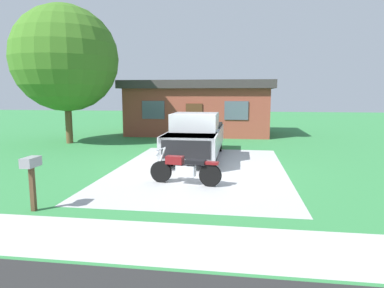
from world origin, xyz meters
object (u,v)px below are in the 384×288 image
motorcycle (185,169)px  shade_tree (65,59)px  neighbor_house (199,107)px  pickup_truck (196,135)px  mailbox (31,169)px

motorcycle → shade_tree: shade_tree is taller
shade_tree → neighbor_house: size_ratio=0.76×
pickup_truck → mailbox: bearing=-112.1°
pickup_truck → shade_tree: shade_tree is taller
motorcycle → mailbox: size_ratio=1.74×
motorcycle → mailbox: 4.17m
motorcycle → neighbor_house: size_ratio=0.23×
mailbox → shade_tree: (-4.54, 10.26, 3.52)m
mailbox → neighbor_house: 15.91m
mailbox → shade_tree: size_ratio=0.17×
neighbor_house → shade_tree: bearing=-139.6°
motorcycle → neighbor_house: bearing=95.0°
motorcycle → shade_tree: bearing=135.5°
pickup_truck → neighbor_house: 8.77m
neighbor_house → motorcycle: bearing=-85.0°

